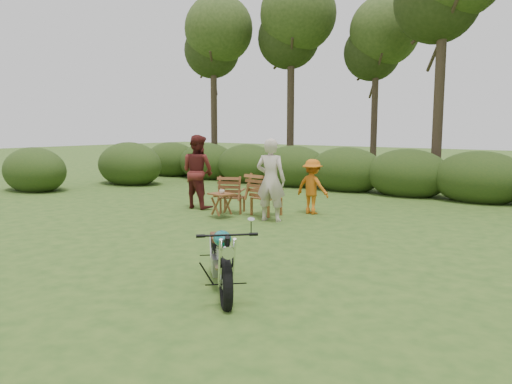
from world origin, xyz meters
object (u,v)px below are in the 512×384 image
Objects in this scene: lawn_chair_left at (233,212)px; adult_b at (198,208)px; motorcycle at (221,288)px; side_table at (222,206)px; cup at (222,192)px; adult_a at (271,221)px; child at (312,214)px; lawn_chair_right at (266,215)px.

lawn_chair_left is 1.12m from adult_b.
motorcycle reaches higher than lawn_chair_left.
cup is (0.05, -0.04, 0.33)m from side_table.
motorcycle is 5.59m from lawn_chair_left.
motorcycle is at bearing -49.50° from side_table.
cup is (-3.14, 3.69, 0.60)m from motorcycle.
adult_a is 1.34m from child.
child is at bearing -174.25° from lawn_chair_left.
motorcycle is 4.91m from side_table.
adult_b is (-1.12, -0.01, 0.00)m from lawn_chair_left.
adult_a is at bearing 139.29° from lawn_chair_right.
motorcycle is 3.32× the size of side_table.
cup is 1.28m from adult_a.
adult_a reaches higher than side_table.
child is (0.27, 1.32, 0.00)m from adult_a.
adult_a is (0.50, -0.53, 0.00)m from lawn_chair_right.
side_table is at bearing 154.09° from adult_b.
adult_b reaches higher than child.
motorcycle is at bearing 102.02° from lawn_chair_left.
adult_b reaches higher than side_table.
adult_a is (-2.08, 4.09, 0.00)m from motorcycle.
side_table is at bearing 174.76° from motorcycle.
side_table reaches higher than lawn_chair_right.
adult_b is (-1.96, -0.21, 0.00)m from lawn_chair_right.
adult_b is (-2.46, 0.32, 0.00)m from adult_a.
lawn_chair_left is 1.38m from adult_a.
cup is at bearing 65.08° from lawn_chair_right.
side_table is (-0.61, -0.89, 0.28)m from lawn_chair_right.
lawn_chair_right is 0.54× the size of adult_a.
side_table is 1.19m from adult_a.
cup is (0.29, -0.72, 0.60)m from lawn_chair_left.
adult_a is at bearing 161.28° from motorcycle.
adult_b reaches higher than lawn_chair_left.
child reaches higher than motorcycle.
adult_a reaches higher than cup.
lawn_chair_left is 0.98m from cup.
adult_a is at bearing 140.60° from lawn_chair_left.
side_table reaches higher than lawn_chair_left.
cup reaches higher than lawn_chair_left.
adult_b reaches higher than cup.
side_table is at bearing 142.45° from cup.
lawn_chair_right is at bearing -173.30° from adult_b.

